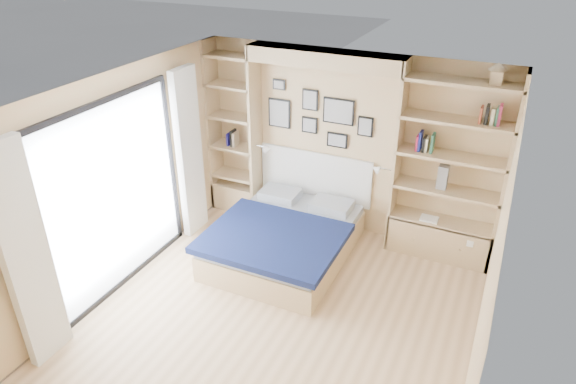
% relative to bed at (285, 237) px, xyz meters
% --- Properties ---
extents(ground, '(4.50, 4.50, 0.00)m').
position_rel_bed_xyz_m(ground, '(0.45, -1.23, -0.27)').
color(ground, '#DBB385').
rests_on(ground, ground).
extents(room_shell, '(4.50, 4.50, 4.50)m').
position_rel_bed_xyz_m(room_shell, '(0.06, 0.29, 0.81)').
color(room_shell, tan).
rests_on(room_shell, ground).
extents(bed, '(1.64, 2.02, 1.07)m').
position_rel_bed_xyz_m(bed, '(0.00, 0.00, 0.00)').
color(bed, tan).
rests_on(bed, ground).
extents(photo_gallery, '(1.48, 0.02, 0.82)m').
position_rel_bed_xyz_m(photo_gallery, '(-0.00, 0.99, 1.34)').
color(photo_gallery, black).
rests_on(photo_gallery, ground).
extents(reading_lamps, '(1.92, 0.12, 0.15)m').
position_rel_bed_xyz_m(reading_lamps, '(0.15, 0.77, 0.83)').
color(reading_lamps, silver).
rests_on(reading_lamps, ground).
extents(shelf_decor, '(3.53, 0.23, 2.03)m').
position_rel_bed_xyz_m(shelf_decor, '(1.51, 0.83, 1.41)').
color(shelf_decor, maroon).
rests_on(shelf_decor, ground).
extents(deck, '(3.20, 4.00, 0.05)m').
position_rel_bed_xyz_m(deck, '(-3.15, -1.23, -0.27)').
color(deck, '#6E5F51').
rests_on(deck, ground).
extents(deck_chair, '(0.67, 0.84, 0.74)m').
position_rel_bed_xyz_m(deck_chair, '(-2.50, -1.23, 0.08)').
color(deck_chair, tan).
rests_on(deck_chair, ground).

